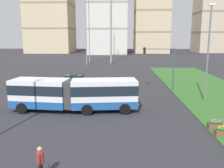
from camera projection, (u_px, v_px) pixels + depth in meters
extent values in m
cube|color=white|center=(104.00, 93.00, 22.51)|extent=(6.24, 3.14, 2.55)
cube|color=#1E519E|center=(104.00, 103.00, 22.69)|extent=(6.26, 3.16, 0.70)
cube|color=#19232D|center=(104.00, 89.00, 22.43)|extent=(6.28, 3.18, 0.90)
cube|color=white|center=(40.00, 93.00, 22.70)|extent=(5.42, 3.01, 2.55)
cube|color=#1E519E|center=(41.00, 102.00, 22.88)|extent=(5.45, 3.03, 0.70)
cube|color=#19232D|center=(40.00, 88.00, 22.62)|extent=(5.47, 3.05, 0.90)
cylinder|color=#383838|center=(72.00, 94.00, 22.29)|extent=(2.40, 2.40, 2.45)
cylinder|color=black|center=(122.00, 102.00, 24.11)|extent=(1.02, 0.39, 1.00)
cylinder|color=black|center=(125.00, 109.00, 21.66)|extent=(1.02, 0.39, 1.00)
cylinder|color=black|center=(88.00, 102.00, 23.86)|extent=(1.02, 0.39, 1.00)
cylinder|color=black|center=(87.00, 110.00, 21.41)|extent=(1.02, 0.39, 1.00)
cylinder|color=black|center=(34.00, 101.00, 24.32)|extent=(1.02, 0.38, 1.00)
cylinder|color=black|center=(22.00, 108.00, 21.89)|extent=(1.02, 0.38, 1.00)
sphere|color=#F9EFC6|center=(134.00, 100.00, 23.80)|extent=(0.24, 0.24, 0.24)
sphere|color=#F9EFC6|center=(138.00, 105.00, 22.04)|extent=(0.24, 0.24, 0.24)
cube|color=black|center=(75.00, 82.00, 34.20)|extent=(4.52, 2.11, 0.80)
cube|color=black|center=(74.00, 77.00, 34.08)|extent=(2.49, 1.85, 0.60)
cylinder|color=black|center=(87.00, 83.00, 34.98)|extent=(0.65, 0.27, 0.64)
cylinder|color=black|center=(84.00, 85.00, 33.22)|extent=(0.65, 0.27, 0.64)
cylinder|color=black|center=(67.00, 82.00, 35.28)|extent=(0.65, 0.27, 0.64)
cylinder|color=black|center=(63.00, 85.00, 33.53)|extent=(0.65, 0.27, 0.64)
cylinder|color=maroon|center=(40.00, 157.00, 11.62)|extent=(0.36, 0.36, 0.60)
sphere|color=tan|center=(40.00, 149.00, 11.54)|extent=(0.24, 0.24, 0.24)
cylinder|color=maroon|center=(41.00, 156.00, 11.87)|extent=(0.10, 0.10, 0.55)
cylinder|color=maroon|center=(39.00, 161.00, 11.40)|extent=(0.10, 0.10, 0.55)
cylinder|color=black|center=(48.00, 167.00, 11.49)|extent=(0.03, 0.03, 0.40)
cube|color=brown|center=(223.00, 133.00, 16.82)|extent=(1.10, 0.56, 0.44)
ellipsoid|color=#2D6B28|center=(223.00, 129.00, 16.76)|extent=(0.99, 0.50, 0.28)
sphere|color=orange|center=(219.00, 127.00, 16.75)|extent=(0.20, 0.20, 0.20)
sphere|color=orange|center=(223.00, 127.00, 16.82)|extent=(0.20, 0.20, 0.20)
cube|color=brown|center=(215.00, 126.00, 18.17)|extent=(1.10, 0.56, 0.44)
ellipsoid|color=#2D6B28|center=(216.00, 122.00, 18.10)|extent=(0.99, 0.50, 0.28)
sphere|color=#D14C99|center=(212.00, 120.00, 18.09)|extent=(0.20, 0.20, 0.20)
sphere|color=#D14C99|center=(215.00, 120.00, 18.16)|extent=(0.20, 0.20, 0.20)
sphere|color=#D14C99|center=(220.00, 121.00, 18.02)|extent=(0.20, 0.20, 0.20)
cylinder|color=#474C51|center=(173.00, 69.00, 30.74)|extent=(0.16, 0.16, 5.58)
cylinder|color=#474C51|center=(158.00, 49.00, 30.30)|extent=(4.06, 0.10, 0.10)
cube|color=black|center=(144.00, 51.00, 30.40)|extent=(0.28, 0.28, 0.80)
sphere|color=red|center=(145.00, 49.00, 30.35)|extent=(0.16, 0.16, 0.16)
sphere|color=yellow|center=(144.00, 51.00, 30.40)|extent=(0.16, 0.16, 0.16)
sphere|color=green|center=(144.00, 53.00, 30.45)|extent=(0.16, 0.16, 0.16)
cylinder|color=slate|center=(208.00, 55.00, 25.01)|extent=(0.18, 0.18, 10.00)
cube|color=white|center=(212.00, 4.00, 24.02)|extent=(0.70, 0.28, 0.20)
cube|color=#9C8D6E|center=(51.00, 29.00, 105.32)|extent=(18.92, 18.44, 0.70)
cube|color=#9C8D6E|center=(50.00, 5.00, 103.38)|extent=(18.92, 18.44, 0.70)
cube|color=silver|center=(108.00, 5.00, 95.72)|extent=(15.54, 16.41, 38.38)
cube|color=#A4A099|center=(108.00, 29.00, 97.52)|extent=(15.74, 16.61, 0.70)
cube|color=#A4A099|center=(108.00, 4.00, 95.65)|extent=(15.74, 16.61, 0.70)
cube|color=beige|center=(152.00, 2.00, 102.55)|extent=(14.11, 17.03, 42.75)
cube|color=#9C8D6E|center=(151.00, 32.00, 104.98)|extent=(14.31, 17.23, 0.70)
cube|color=#9C8D6E|center=(151.00, 12.00, 103.31)|extent=(14.31, 17.23, 0.70)
cube|color=gray|center=(212.00, 32.00, 107.14)|extent=(14.60, 14.60, 0.70)
cube|color=gray|center=(214.00, 12.00, 105.48)|extent=(14.60, 14.60, 0.70)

